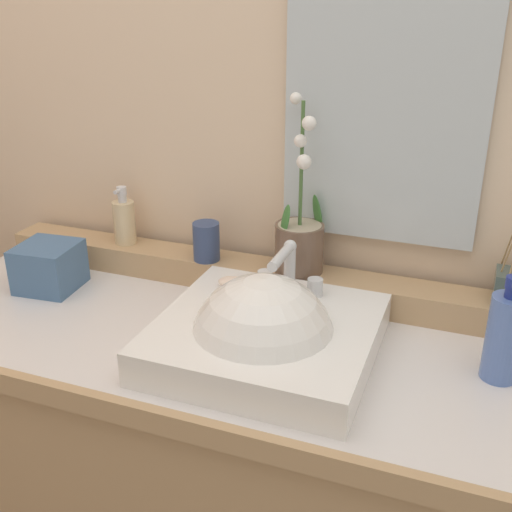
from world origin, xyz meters
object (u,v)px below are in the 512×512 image
soap_dispenser (124,221)px  lotion_bottle (505,336)px  tissue_box (49,267)px  potted_plant (299,239)px  sink_basin (264,342)px  soap_bar (234,283)px  tumbler_cup (206,241)px

soap_dispenser → lotion_bottle: (0.88, -0.19, -0.04)m
soap_dispenser → tissue_box: soap_dispenser is taller
potted_plant → soap_dispenser: 0.45m
sink_basin → tissue_box: bearing=169.8°
sink_basin → tissue_box: sink_basin is taller
potted_plant → soap_dispenser: size_ratio=2.68×
soap_bar → tissue_box: (-0.46, -0.02, -0.03)m
sink_basin → lotion_bottle: size_ratio=2.02×
potted_plant → tissue_box: size_ratio=2.98×
lotion_bottle → tissue_box: size_ratio=1.53×
potted_plant → lotion_bottle: bearing=-22.6°
sink_basin → tumbler_cup: 0.35m
potted_plant → tissue_box: bearing=-163.9°
potted_plant → tumbler_cup: potted_plant is taller
lotion_bottle → tissue_box: 0.99m
tumbler_cup → tissue_box: size_ratio=0.69×
lotion_bottle → tumbler_cup: bearing=165.8°
soap_dispenser → tumbler_cup: size_ratio=1.61×
soap_dispenser → lotion_bottle: bearing=-12.0°
lotion_bottle → soap_bar: bearing=176.0°
tissue_box → soap_bar: bearing=2.2°
sink_basin → soap_bar: 0.17m
potted_plant → tissue_box: potted_plant is taller
tissue_box → potted_plant: bearing=16.1°
soap_bar → tumbler_cup: size_ratio=0.78×
soap_dispenser → tumbler_cup: (0.23, -0.02, -0.01)m
lotion_bottle → tissue_box: lotion_bottle is taller
tumbler_cup → tissue_box: 0.37m
sink_basin → lotion_bottle: (0.42, 0.08, 0.05)m
potted_plant → soap_bar: bearing=-124.3°
sink_basin → potted_plant: potted_plant is taller
soap_bar → tumbler_cup: bearing=133.7°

